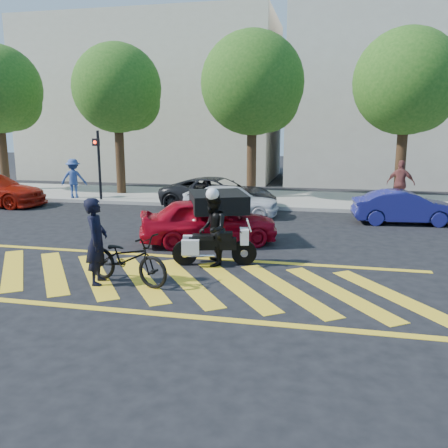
% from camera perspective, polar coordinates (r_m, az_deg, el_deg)
% --- Properties ---
extents(ground, '(90.00, 90.00, 0.00)m').
position_cam_1_polar(ground, '(10.83, -7.05, -6.70)').
color(ground, black).
rests_on(ground, ground).
extents(sidewalk, '(60.00, 5.00, 0.15)m').
position_cam_1_polar(sidewalk, '(22.20, 3.27, 3.10)').
color(sidewalk, '#9E998E').
rests_on(sidewalk, ground).
extents(crosswalk, '(12.33, 4.00, 0.01)m').
position_cam_1_polar(crosswalk, '(10.84, -7.24, -6.66)').
color(crosswalk, yellow).
rests_on(crosswalk, ground).
extents(building_left, '(16.00, 8.00, 10.00)m').
position_cam_1_polar(building_left, '(32.79, -8.34, 14.42)').
color(building_left, beige).
rests_on(building_left, ground).
extents(building_right, '(16.00, 8.00, 11.00)m').
position_cam_1_polar(building_right, '(31.23, 23.39, 14.66)').
color(building_right, beige).
rests_on(building_right, ground).
extents(tree_far_left, '(4.40, 4.40, 7.41)m').
position_cam_1_polar(tree_far_left, '(27.25, -25.29, 14.11)').
color(tree_far_left, black).
rests_on(tree_far_left, ground).
extents(tree_left, '(4.20, 4.20, 7.26)m').
position_cam_1_polar(tree_left, '(23.92, -12.37, 15.29)').
color(tree_left, black).
rests_on(tree_left, ground).
extents(tree_center, '(4.60, 4.60, 7.56)m').
position_cam_1_polar(tree_center, '(22.06, 3.80, 16.12)').
color(tree_center, black).
rests_on(tree_center, ground).
extents(tree_right, '(4.40, 4.40, 7.41)m').
position_cam_1_polar(tree_right, '(22.02, 21.40, 15.24)').
color(tree_right, black).
rests_on(tree_right, ground).
extents(signal_pole, '(0.28, 0.43, 3.20)m').
position_cam_1_polar(signal_pole, '(21.88, -14.88, 7.46)').
color(signal_pole, black).
rests_on(signal_pole, ground).
extents(officer_bike, '(0.60, 0.78, 1.90)m').
position_cam_1_polar(officer_bike, '(10.63, -15.08, -2.03)').
color(officer_bike, black).
rests_on(officer_bike, ground).
extents(bicycle, '(2.27, 1.30, 1.13)m').
position_cam_1_polar(bicycle, '(10.59, -11.63, -4.09)').
color(bicycle, black).
rests_on(bicycle, ground).
extents(police_motorcycle, '(2.07, 0.88, 0.92)m').
position_cam_1_polar(police_motorcycle, '(11.75, -1.31, -2.59)').
color(police_motorcycle, black).
rests_on(police_motorcycle, ground).
extents(officer_moto, '(0.86, 1.00, 1.79)m').
position_cam_1_polar(officer_moto, '(11.67, -1.38, -0.71)').
color(officer_moto, black).
rests_on(officer_moto, ground).
extents(red_convertible, '(4.32, 2.94, 1.36)m').
position_cam_1_polar(red_convertible, '(13.86, -1.86, 0.40)').
color(red_convertible, '#AF081A').
rests_on(red_convertible, ground).
extents(parked_mid_left, '(4.96, 2.64, 1.33)m').
position_cam_1_polar(parked_mid_left, '(19.57, -0.64, 3.69)').
color(parked_mid_left, black).
rests_on(parked_mid_left, ground).
extents(parked_mid_right, '(3.65, 1.48, 1.24)m').
position_cam_1_polar(parked_mid_right, '(18.05, 0.83, 2.86)').
color(parked_mid_right, white).
rests_on(parked_mid_right, ground).
extents(parked_right, '(3.67, 1.59, 1.17)m').
position_cam_1_polar(parked_right, '(17.90, 20.92, 1.90)').
color(parked_right, navy).
rests_on(parked_right, ground).
extents(pedestrian_left, '(1.29, 0.96, 1.78)m').
position_cam_1_polar(pedestrian_left, '(22.86, -17.64, 5.26)').
color(pedestrian_left, '#354F94').
rests_on(pedestrian_left, sidewalk).
extents(pedestrian_right, '(1.20, 0.80, 1.89)m').
position_cam_1_polar(pedestrian_right, '(20.72, 20.48, 4.60)').
color(pedestrian_right, brown).
rests_on(pedestrian_right, sidewalk).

